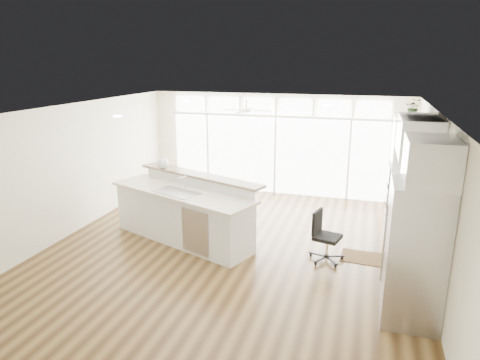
% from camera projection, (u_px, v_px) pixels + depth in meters
% --- Properties ---
extents(floor, '(7.00, 8.00, 0.02)m').
position_uv_depth(floor, '(231.00, 251.00, 8.25)').
color(floor, '#3F2A13').
rests_on(floor, ground).
extents(ceiling, '(7.00, 8.00, 0.02)m').
position_uv_depth(ceiling, '(230.00, 110.00, 7.52)').
color(ceiling, white).
rests_on(ceiling, wall_back).
extents(wall_back, '(7.00, 0.04, 2.70)m').
position_uv_depth(wall_back, '(276.00, 144.00, 11.57)').
color(wall_back, white).
rests_on(wall_back, floor).
extents(wall_front, '(7.00, 0.04, 2.70)m').
position_uv_depth(wall_front, '(104.00, 293.00, 4.20)').
color(wall_front, white).
rests_on(wall_front, floor).
extents(wall_left, '(0.04, 8.00, 2.70)m').
position_uv_depth(wall_left, '(70.00, 170.00, 8.86)').
color(wall_left, white).
rests_on(wall_left, floor).
extents(wall_right, '(0.04, 8.00, 2.70)m').
position_uv_depth(wall_right, '(436.00, 201.00, 6.91)').
color(wall_right, white).
rests_on(wall_right, floor).
extents(glass_wall, '(5.80, 0.06, 2.08)m').
position_uv_depth(glass_wall, '(275.00, 156.00, 11.59)').
color(glass_wall, white).
rests_on(glass_wall, wall_back).
extents(transom_row, '(5.90, 0.06, 0.40)m').
position_uv_depth(transom_row, '(276.00, 106.00, 11.23)').
color(transom_row, white).
rests_on(transom_row, wall_back).
extents(desk_window, '(0.04, 0.85, 0.85)m').
position_uv_depth(desk_window, '(432.00, 184.00, 7.14)').
color(desk_window, white).
rests_on(desk_window, wall_right).
extents(ceiling_fan, '(1.16, 1.16, 0.32)m').
position_uv_depth(ceiling_fan, '(246.00, 106.00, 10.30)').
color(ceiling_fan, white).
rests_on(ceiling_fan, ceiling).
extents(recessed_lights, '(3.40, 3.00, 0.02)m').
position_uv_depth(recessed_lights, '(233.00, 110.00, 7.71)').
color(recessed_lights, white).
rests_on(recessed_lights, ceiling).
extents(oven_cabinet, '(0.64, 1.20, 2.50)m').
position_uv_depth(oven_cabinet, '(406.00, 178.00, 8.68)').
color(oven_cabinet, white).
rests_on(oven_cabinet, floor).
extents(desk_nook, '(0.72, 1.30, 0.76)m').
position_uv_depth(desk_nook, '(404.00, 246.00, 7.55)').
color(desk_nook, white).
rests_on(desk_nook, floor).
extents(upper_cabinets, '(0.64, 1.30, 0.64)m').
position_uv_depth(upper_cabinets, '(419.00, 136.00, 7.00)').
color(upper_cabinets, white).
rests_on(upper_cabinets, wall_right).
extents(refrigerator, '(0.76, 0.90, 2.00)m').
position_uv_depth(refrigerator, '(415.00, 253.00, 5.87)').
color(refrigerator, '#AEADB2').
rests_on(refrigerator, floor).
extents(fridge_cabinet, '(0.64, 0.90, 0.60)m').
position_uv_depth(fridge_cabinet, '(431.00, 161.00, 5.50)').
color(fridge_cabinet, white).
rests_on(fridge_cabinet, wall_right).
extents(framed_photos, '(0.06, 0.22, 0.80)m').
position_uv_depth(framed_photos, '(427.00, 183.00, 7.75)').
color(framed_photos, black).
rests_on(framed_photos, wall_right).
extents(kitchen_island, '(3.46, 2.29, 1.29)m').
position_uv_depth(kitchen_island, '(182.00, 210.00, 8.58)').
color(kitchen_island, white).
rests_on(kitchen_island, floor).
extents(rug, '(0.85, 0.63, 0.01)m').
position_uv_depth(rug, '(363.00, 257.00, 7.97)').
color(rug, '#332010').
rests_on(rug, floor).
extents(office_chair, '(0.58, 0.55, 0.93)m').
position_uv_depth(office_chair, '(327.00, 237.00, 7.74)').
color(office_chair, black).
rests_on(office_chair, floor).
extents(fishbowl, '(0.31, 0.31, 0.24)m').
position_uv_depth(fishbowl, '(163.00, 163.00, 9.24)').
color(fishbowl, silver).
rests_on(fishbowl, kitchen_island).
extents(monitor, '(0.10, 0.47, 0.39)m').
position_uv_depth(monitor, '(403.00, 215.00, 7.42)').
color(monitor, black).
rests_on(monitor, desk_nook).
extents(keyboard, '(0.15, 0.35, 0.02)m').
position_uv_depth(keyboard, '(391.00, 224.00, 7.51)').
color(keyboard, silver).
rests_on(keyboard, desk_nook).
extents(potted_plant, '(0.34, 0.37, 0.26)m').
position_uv_depth(potted_plant, '(413.00, 109.00, 8.31)').
color(potted_plant, '#315122').
rests_on(potted_plant, oven_cabinet).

